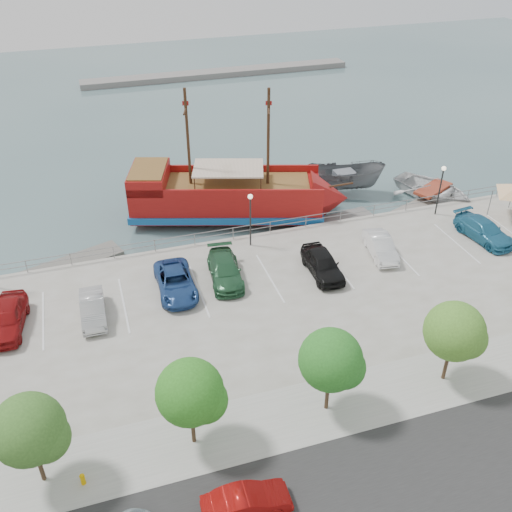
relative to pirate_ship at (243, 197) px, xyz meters
name	(u,v)px	position (x,y,z in m)	size (l,w,h in m)	color
ground	(279,306)	(-1.17, -12.49, -1.94)	(160.00, 160.00, 0.00)	#3E595D
street	(401,502)	(-1.17, -28.49, -0.93)	(100.00, 8.00, 0.04)	#262626
sidewalk	(343,403)	(-1.17, -22.49, -0.93)	(100.00, 4.00, 0.05)	#979690
seawall_railing	(246,231)	(-1.17, -4.69, -0.42)	(50.00, 0.06, 1.00)	gray
far_shore	(218,73)	(8.83, 42.51, -1.54)	(40.00, 3.00, 0.80)	gray
pirate_ship	(243,197)	(0.00, 0.00, 0.00)	(18.72, 10.11, 11.59)	maroon
patrol_boat	(344,180)	(10.02, 1.47, -0.55)	(2.70, 7.17, 2.77)	slate
speedboat	(433,192)	(17.17, -1.99, -1.19)	(5.15, 7.22, 1.49)	silver
dock_west	(73,264)	(-14.19, -3.29, -1.73)	(7.37, 2.11, 0.42)	slate
dock_mid	(337,221)	(7.28, -3.29, -1.76)	(6.42, 1.83, 0.37)	slate
dock_east	(423,207)	(15.52, -3.29, -1.73)	(7.28, 2.08, 0.42)	gray
street_sedan	(247,502)	(-7.79, -26.81, -0.30)	(1.35, 3.88, 1.28)	#990D0B
fire_hydrant	(83,479)	(-14.46, -23.29, -0.57)	(0.24, 0.24, 0.69)	#EBAB00
lamp_post_mid	(250,211)	(-1.17, -5.99, 2.00)	(0.36, 0.36, 4.28)	black
lamp_post_right	(441,182)	(14.83, -5.99, 2.00)	(0.36, 0.36, 4.28)	black
tree_b	(32,432)	(-16.02, -22.56, 2.36)	(3.30, 3.20, 5.00)	#473321
tree_c	(193,394)	(-9.02, -22.56, 2.36)	(3.30, 3.20, 5.00)	#473321
tree_d	(334,362)	(-2.02, -22.56, 2.36)	(3.30, 3.20, 5.00)	#473321
tree_e	(457,333)	(4.98, -22.56, 2.36)	(3.30, 3.20, 5.00)	#473321
parked_car_a	(7,318)	(-18.11, -10.73, -0.11)	(1.97, 4.89, 1.67)	maroon
parked_car_b	(93,309)	(-13.09, -11.23, -0.25)	(1.46, 4.20, 1.38)	#AFAFAF
parked_car_c	(176,282)	(-7.63, -10.02, -0.22)	(2.41, 5.22, 1.45)	navy
parked_car_d	(225,270)	(-4.14, -9.70, -0.20)	(2.09, 5.13, 1.49)	#285B37
parked_car_e	(323,264)	(2.50, -11.07, -0.13)	(1.92, 4.78, 1.63)	black
parked_car_f	(381,247)	(7.49, -10.17, -0.22)	(1.52, 4.36, 1.44)	white
parked_car_h	(484,230)	(16.08, -10.51, -0.19)	(2.10, 5.16, 1.50)	#246B8F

